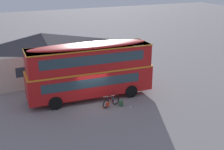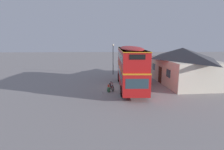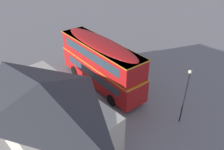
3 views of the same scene
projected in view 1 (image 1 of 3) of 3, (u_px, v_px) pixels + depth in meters
The scene contains 7 objects.
ground_plane at pixel (93, 103), 24.98m from camera, with size 120.00×120.00×0.00m, color gray.
double_decker_bus at pixel (90, 68), 25.18m from camera, with size 10.65×2.93×4.79m.
touring_bicycle at pixel (111, 102), 24.27m from camera, with size 1.64×0.74×0.99m.
backpack_on_ground at pixel (121, 103), 24.37m from camera, with size 0.37×0.34×0.54m.
water_bottle_clear_plastic at pixel (131, 107), 24.03m from camera, with size 0.07×0.07×0.26m.
water_bottle_red_squeeze at pixel (103, 108), 23.94m from camera, with size 0.07×0.07×0.22m.
pub_building at pixel (43, 55), 30.40m from camera, with size 11.28×6.65×4.52m.
Camera 1 is at (-7.64, -21.51, 10.53)m, focal length 48.47 mm.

